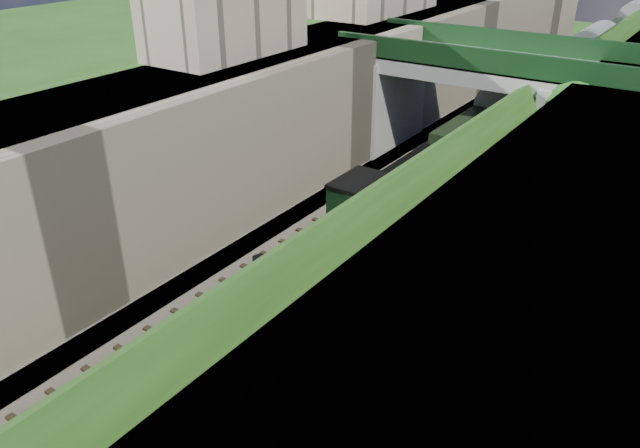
% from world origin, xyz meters
% --- Properties ---
extents(ground, '(160.00, 160.00, 0.00)m').
position_xyz_m(ground, '(0.00, 0.00, 0.00)').
color(ground, '#1E4714').
rests_on(ground, ground).
extents(trackbed, '(10.00, 90.00, 0.20)m').
position_xyz_m(trackbed, '(0.00, 20.00, 0.10)').
color(trackbed, '#473F38').
rests_on(trackbed, ground).
extents(retaining_wall, '(1.00, 90.00, 7.00)m').
position_xyz_m(retaining_wall, '(-5.50, 20.00, 3.50)').
color(retaining_wall, '#756B56').
rests_on(retaining_wall, ground).
extents(street_plateau_left, '(6.00, 90.00, 7.00)m').
position_xyz_m(street_plateau_left, '(-9.00, 20.00, 3.50)').
color(street_plateau_left, '#262628').
rests_on(street_plateau_left, ground).
extents(embankment_slope, '(4.44, 90.00, 6.36)m').
position_xyz_m(embankment_slope, '(4.99, 18.42, 2.75)').
color(embankment_slope, '#1E4714').
rests_on(embankment_slope, ground).
extents(track_left, '(2.50, 90.00, 0.20)m').
position_xyz_m(track_left, '(-2.00, 20.00, 0.25)').
color(track_left, black).
rests_on(track_left, trackbed).
extents(track_right, '(2.50, 90.00, 0.20)m').
position_xyz_m(track_right, '(1.20, 20.00, 0.25)').
color(track_right, black).
rests_on(track_right, trackbed).
extents(road_bridge, '(16.00, 6.40, 7.25)m').
position_xyz_m(road_bridge, '(0.94, 24.00, 4.08)').
color(road_bridge, gray).
rests_on(road_bridge, ground).
extents(building_near, '(4.00, 8.00, 4.00)m').
position_xyz_m(building_near, '(-9.50, 14.00, 9.00)').
color(building_near, gray).
rests_on(building_near, street_plateau_left).
extents(tree, '(3.60, 3.80, 6.60)m').
position_xyz_m(tree, '(5.91, 22.10, 4.65)').
color(tree, black).
rests_on(tree, ground).
extents(locomotive, '(3.10, 10.22, 3.83)m').
position_xyz_m(locomotive, '(1.20, 7.15, 1.89)').
color(locomotive, black).
rests_on(locomotive, trackbed).
extents(tender, '(2.70, 6.00, 3.05)m').
position_xyz_m(tender, '(1.20, 14.51, 1.62)').
color(tender, black).
rests_on(tender, trackbed).
extents(coach_front, '(2.90, 18.00, 3.70)m').
position_xyz_m(coach_front, '(1.20, 27.11, 2.05)').
color(coach_front, black).
rests_on(coach_front, trackbed).
extents(coach_middle, '(2.90, 18.00, 3.70)m').
position_xyz_m(coach_middle, '(1.20, 45.91, 2.05)').
color(coach_middle, black).
rests_on(coach_middle, trackbed).
extents(coach_rear, '(2.90, 18.00, 3.70)m').
position_xyz_m(coach_rear, '(1.20, 64.71, 2.05)').
color(coach_rear, black).
rests_on(coach_rear, trackbed).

